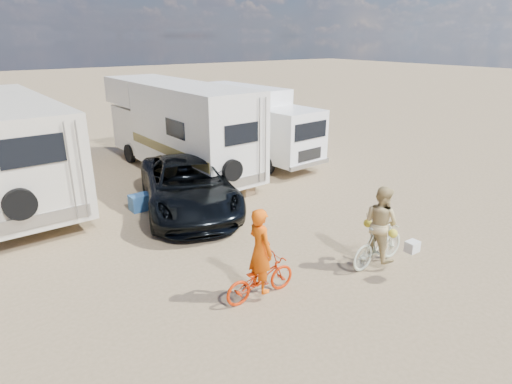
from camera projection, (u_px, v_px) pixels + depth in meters
ground at (296, 242)px, 11.20m from camera, size 140.00×140.00×0.00m
rv_main at (178, 129)px, 16.45m from camera, size 2.60×8.34×3.41m
rv_left at (8, 151)px, 13.58m from camera, size 2.90×8.50×3.25m
box_truck at (252, 125)px, 18.20m from camera, size 2.65×6.85×3.01m
dark_suv at (188, 185)px, 13.11m from camera, size 4.15×6.04×1.53m
bike_man at (260, 278)px, 8.73m from camera, size 1.62×0.58×0.84m
bike_woman at (378, 244)px, 9.96m from camera, size 1.70×0.53×1.01m
rider_man at (260, 258)px, 8.57m from camera, size 0.43×0.65×1.76m
rider_woman at (380, 230)px, 9.83m from camera, size 0.69×0.87×1.74m
bike_parked at (294, 152)px, 18.19m from camera, size 1.74×1.35×0.88m
cooler at (140, 202)px, 13.20m from camera, size 0.63×0.47×0.49m
crate at (245, 189)px, 14.51m from camera, size 0.61×0.61×0.39m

